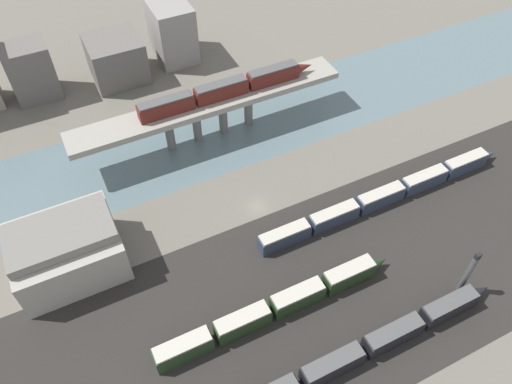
{
  "coord_description": "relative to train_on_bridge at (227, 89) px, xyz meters",
  "views": [
    {
      "loc": [
        -29.98,
        -60.44,
        81.33
      ],
      "look_at": [
        0.0,
        0.52,
        4.13
      ],
      "focal_mm": 35.0,
      "sensor_mm": 36.0,
      "label": 1
    }
  ],
  "objects": [
    {
      "name": "city_block_left",
      "position": [
        -38.86,
        34.1,
        -4.84
      ],
      "size": [
        10.87,
        8.88,
        14.7
      ],
      "primitive_type": "cube",
      "color": "#605B56",
      "rests_on": "ground"
    },
    {
      "name": "railbed_yard",
      "position": [
        -4.78,
        -49.03,
        -12.19
      ],
      "size": [
        280.0,
        42.0,
        0.01
      ],
      "primitive_type": "cube",
      "color": "#282623",
      "rests_on": "ground"
    },
    {
      "name": "bridge",
      "position": [
        -4.78,
        0.0,
        -3.44
      ],
      "size": [
        64.74,
        7.84,
        10.33
      ],
      "color": "gray",
      "rests_on": "ground"
    },
    {
      "name": "city_block_center",
      "position": [
        -17.86,
        32.47,
        -6.41
      ],
      "size": [
        13.71,
        13.6,
        11.57
      ],
      "primitive_type": "cube",
      "color": "#605B56",
      "rests_on": "ground"
    },
    {
      "name": "train_yard_near",
      "position": [
        -2.05,
        -62.02,
        -10.26
      ],
      "size": [
        50.86,
        3.0,
        3.94
      ],
      "color": "black",
      "rests_on": "ground"
    },
    {
      "name": "signal_tower",
      "position": [
        19.96,
        -59.42,
        -6.62
      ],
      "size": [
        1.0,
        1.0,
        11.48
      ],
      "color": "#4C4C51",
      "rests_on": "ground"
    },
    {
      "name": "river_water",
      "position": [
        -4.78,
        0.0,
        -12.19
      ],
      "size": [
        320.0,
        26.68,
        0.01
      ],
      "primitive_type": "cube",
      "color": "slate",
      "rests_on": "ground"
    },
    {
      "name": "warehouse_building",
      "position": [
        -42.83,
        -22.79,
        -6.83
      ],
      "size": [
        19.1,
        15.8,
        11.28
      ],
      "color": "#9E998E",
      "rests_on": "ground"
    },
    {
      "name": "ground_plane",
      "position": [
        -4.78,
        -25.03,
        -12.19
      ],
      "size": [
        400.0,
        400.0,
        0.0
      ],
      "primitive_type": "plane",
      "color": "#666056"
    },
    {
      "name": "train_yard_mid",
      "position": [
        -12.66,
        -48.74,
        -10.16
      ],
      "size": [
        46.09,
        3.12,
        4.15
      ],
      "color": "#23381E",
      "rests_on": "ground"
    },
    {
      "name": "city_block_right",
      "position": [
        -1.03,
        35.32,
        -4.21
      ],
      "size": [
        10.2,
        13.6,
        15.96
      ],
      "primitive_type": "cube",
      "color": "gray",
      "rests_on": "ground"
    },
    {
      "name": "train_on_bridge",
      "position": [
        0.0,
        0.0,
        0.0
      ],
      "size": [
        43.02,
        2.91,
        3.82
      ],
      "color": "#5B1E19",
      "rests_on": "bridge"
    },
    {
      "name": "train_yard_far",
      "position": [
        20.13,
        -35.73,
        -10.35
      ],
      "size": [
        60.28,
        2.85,
        3.74
      ],
      "color": "#2D384C",
      "rests_on": "ground"
    }
  ]
}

